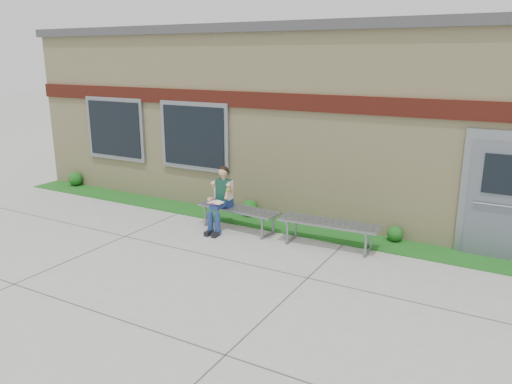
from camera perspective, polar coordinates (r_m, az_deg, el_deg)
The scene contains 9 objects.
ground at distance 8.34m, azimuth -1.88°, elevation -9.66°, with size 80.00×80.00×0.00m, color #9E9E99.
grass_strip at distance 10.48m, azimuth 5.48°, elevation -4.33°, with size 16.00×0.80×0.02m, color #155016.
school_building at distance 13.13m, azimuth 11.79°, elevation 8.80°, with size 16.20×6.22×4.20m.
bench_left at distance 10.39m, azimuth -2.02°, elevation -2.40°, with size 1.85×0.66×0.47m.
bench_right at distance 9.55m, azimuth 8.34°, elevation -4.05°, with size 1.93×0.63×0.49m.
girl at distance 10.28m, azimuth -4.05°, elevation -0.61°, with size 0.48×0.79×1.34m.
shrub_west at distance 14.77m, azimuth -19.94°, elevation 1.44°, with size 0.39×0.39×0.39m, color #155016.
shrub_mid at distance 11.25m, azimuth -0.73°, elevation -1.82°, with size 0.37×0.37×0.37m, color #155016.
shrub_east at distance 10.12m, azimuth 15.61°, elevation -4.61°, with size 0.30×0.30×0.30m, color #155016.
Camera 1 is at (3.92, -6.47, 3.52)m, focal length 35.00 mm.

